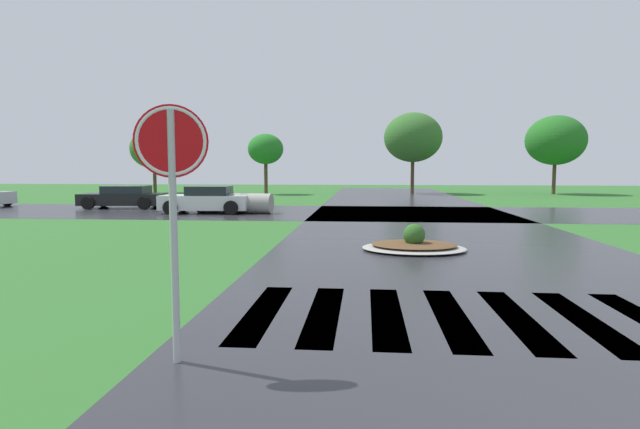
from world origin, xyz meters
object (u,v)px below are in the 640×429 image
Objects in this scene: median_island at (414,245)px; car_white_sedan at (124,197)px; drainage_pipe_stack at (234,203)px; car_blue_compact at (207,200)px; stop_sign at (172,172)px.

car_white_sedan reaches higher than median_island.
median_island is 12.41m from drainage_pipe_stack.
car_white_sedan is at bearing 138.20° from median_island.
drainage_pipe_stack is (1.30, 0.10, -0.14)m from car_blue_compact.
drainage_pipe_stack is (6.48, -2.29, -0.11)m from car_white_sedan.
drainage_pipe_stack is at bearing 84.64° from stop_sign.
drainage_pipe_stack is (-4.04, 17.78, -1.59)m from stop_sign.
car_white_sedan is (-10.52, 20.07, -1.48)m from stop_sign.
drainage_pipe_stack is at bearing 126.03° from median_island.
stop_sign is 22.71m from car_white_sedan.
car_blue_compact is 1.31m from drainage_pipe_stack.
stop_sign reaches higher than car_white_sedan.
car_blue_compact is at bearing 151.02° from car_white_sedan.
stop_sign is 0.64× the size of car_white_sedan.
stop_sign is 0.67× the size of car_blue_compact.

